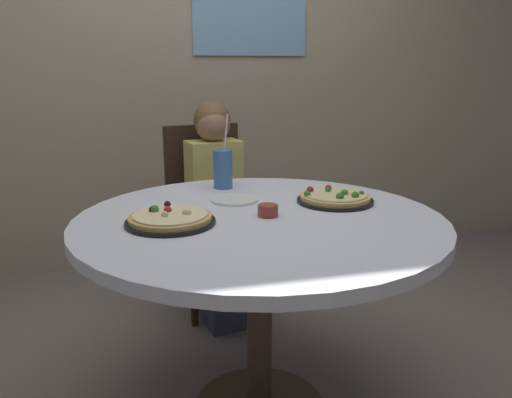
% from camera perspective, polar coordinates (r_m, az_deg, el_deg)
% --- Properties ---
extents(wall_with_window, '(5.20, 0.14, 2.90)m').
position_cam_1_polar(wall_with_window, '(3.35, -7.45, 17.79)').
color(wall_with_window, tan).
rests_on(wall_with_window, ground_plane).
extents(dining_table, '(1.26, 1.26, 0.75)m').
position_cam_1_polar(dining_table, '(1.80, 0.41, -4.80)').
color(dining_table, silver).
rests_on(dining_table, ground_plane).
extents(chair_wooden, '(0.46, 0.46, 0.95)m').
position_cam_1_polar(chair_wooden, '(2.75, -5.26, -0.77)').
color(chair_wooden, '#382619').
rests_on(chair_wooden, ground_plane).
extents(diner_child, '(0.31, 0.43, 1.08)m').
position_cam_1_polar(diner_child, '(2.60, -4.01, -2.73)').
color(diner_child, '#3F4766').
rests_on(diner_child, ground_plane).
extents(pizza_veggie, '(0.29, 0.29, 0.05)m').
position_cam_1_polar(pizza_veggie, '(1.97, 8.67, 0.12)').
color(pizza_veggie, black).
rests_on(pizza_veggie, dining_table).
extents(pizza_cheese, '(0.29, 0.29, 0.05)m').
position_cam_1_polar(pizza_cheese, '(1.71, -9.41, -2.17)').
color(pizza_cheese, black).
rests_on(pizza_cheese, dining_table).
extents(soda_cup, '(0.08, 0.08, 0.31)m').
position_cam_1_polar(soda_cup, '(2.17, -3.65, 3.32)').
color(soda_cup, '#3F72B2').
rests_on(soda_cup, dining_table).
extents(sauce_bowl, '(0.07, 0.07, 0.04)m').
position_cam_1_polar(sauce_bowl, '(1.77, 1.34, -1.30)').
color(sauce_bowl, brown).
rests_on(sauce_bowl, dining_table).
extents(plate_small, '(0.18, 0.18, 0.01)m').
position_cam_1_polar(plate_small, '(1.97, -2.38, -0.07)').
color(plate_small, white).
rests_on(plate_small, dining_table).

